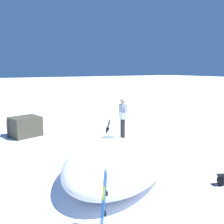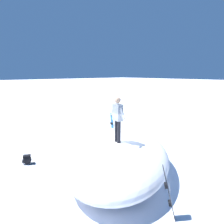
{
  "view_description": "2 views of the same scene",
  "coord_description": "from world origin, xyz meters",
  "px_view_note": "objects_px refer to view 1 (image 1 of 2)",
  "views": [
    {
      "loc": [
        8.43,
        -5.1,
        4.37
      ],
      "look_at": [
        0.02,
        0.0,
        2.62
      ],
      "focal_mm": 39.03,
      "sensor_mm": 36.0,
      "label": 1
    },
    {
      "loc": [
        -6.62,
        6.85,
        4.04
      ],
      "look_at": [
        0.37,
        0.43,
        2.43
      ],
      "focal_mm": 37.67,
      "sensor_mm": 36.0,
      "label": 2
    }
  ],
  "objects_px": {
    "snowboarder_standing": "(123,115)",
    "snowboard_secondary_upright": "(107,132)",
    "snowboard_primary_upright": "(104,200)",
    "backpack_near": "(222,180)"
  },
  "relations": [
    {
      "from": "backpack_near",
      "to": "snowboard_primary_upright",
      "type": "bearing_deg",
      "value": -90.51
    },
    {
      "from": "snowboarder_standing",
      "to": "snowboard_secondary_upright",
      "type": "relative_size",
      "value": 1.12
    },
    {
      "from": "snowboard_primary_upright",
      "to": "backpack_near",
      "type": "distance_m",
      "value": 5.15
    },
    {
      "from": "snowboard_primary_upright",
      "to": "snowboard_secondary_upright",
      "type": "bearing_deg",
      "value": 149.29
    },
    {
      "from": "snowboarder_standing",
      "to": "snowboard_secondary_upright",
      "type": "distance_m",
      "value": 3.47
    },
    {
      "from": "snowboarder_standing",
      "to": "snowboard_primary_upright",
      "type": "bearing_deg",
      "value": -40.02
    },
    {
      "from": "snowboard_secondary_upright",
      "to": "backpack_near",
      "type": "bearing_deg",
      "value": 11.27
    },
    {
      "from": "snowboarder_standing",
      "to": "snowboard_primary_upright",
      "type": "relative_size",
      "value": 1.0
    },
    {
      "from": "snowboarder_standing",
      "to": "snowboard_secondary_upright",
      "type": "bearing_deg",
      "value": 162.97
    },
    {
      "from": "snowboard_primary_upright",
      "to": "backpack_near",
      "type": "relative_size",
      "value": 2.96
    }
  ]
}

